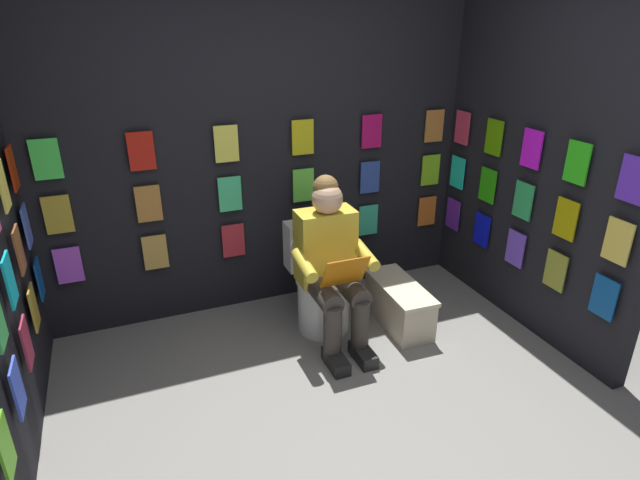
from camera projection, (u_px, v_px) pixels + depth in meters
The scene contains 6 objects.
ground_plane at pixel (380, 468), 2.69m from camera, with size 30.00×30.00×0.00m, color gray.
display_wall_back at pixel (263, 161), 3.91m from camera, with size 3.39×0.14×2.30m.
display_wall_left at pixel (537, 172), 3.63m from camera, with size 0.14×1.92×2.30m.
toilet at pixel (320, 285), 3.84m from camera, with size 0.41×0.55×0.77m.
person_reading at pixel (332, 264), 3.53m from camera, with size 0.53×0.68×1.19m.
comic_longbox_near at pixel (399, 304), 3.89m from camera, with size 0.31×0.69×0.33m.
Camera 1 is at (1.03, 1.74, 2.15)m, focal length 29.16 mm.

